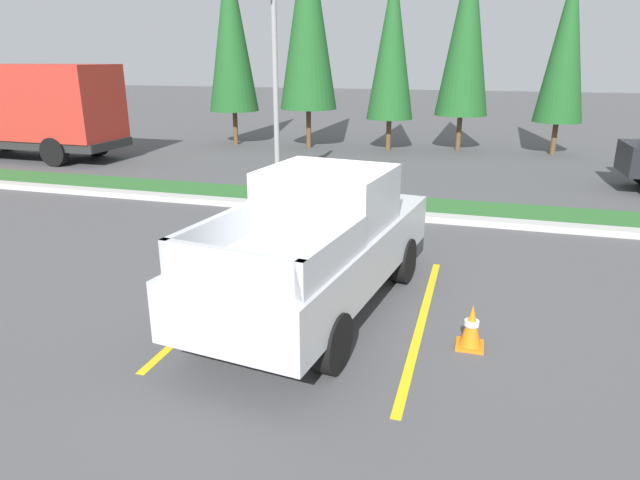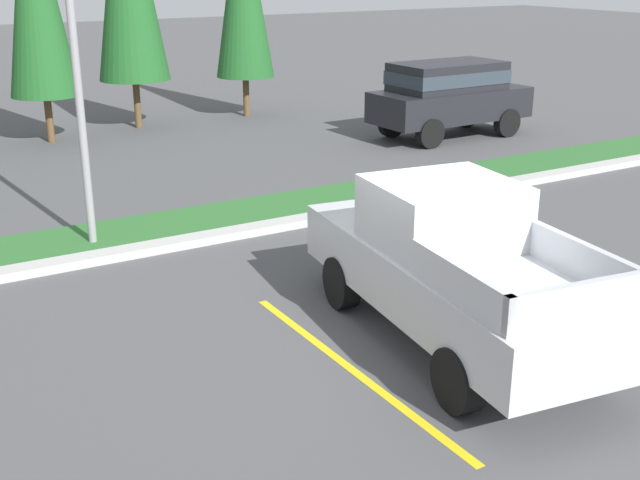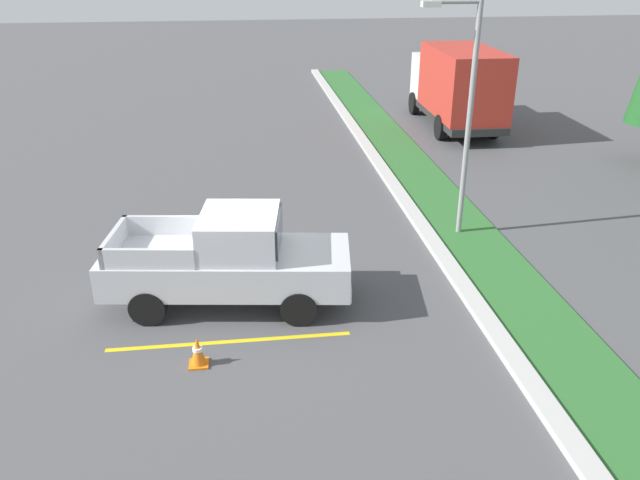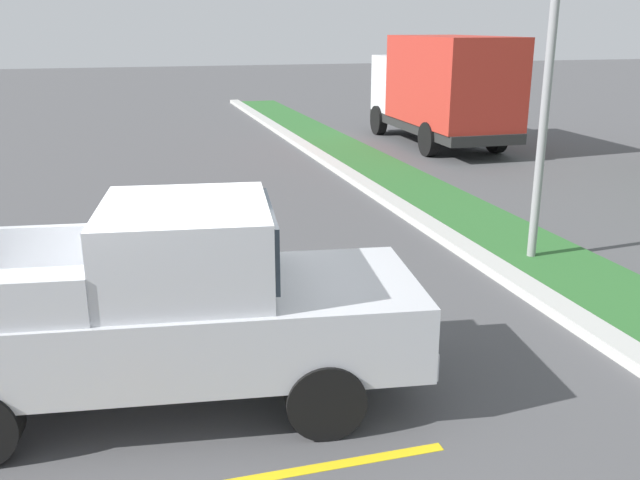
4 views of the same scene
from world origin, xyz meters
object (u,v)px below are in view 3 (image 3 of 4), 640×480
at_px(pickup_truck_main, 229,260).
at_px(traffic_cone, 198,352).
at_px(street_light, 464,103).
at_px(cargo_truck_distant, 458,85).

height_order(pickup_truck_main, traffic_cone, pickup_truck_main).
xyz_separation_m(pickup_truck_main, street_light, (-2.99, 5.96, 2.52)).
bearing_deg(traffic_cone, street_light, 128.41).
distance_m(street_light, traffic_cone, 9.02).
bearing_deg(street_light, pickup_truck_main, -63.39).
bearing_deg(street_light, cargo_truck_distant, 161.58).
xyz_separation_m(cargo_truck_distant, traffic_cone, (16.02, -10.18, -1.56)).
distance_m(pickup_truck_main, street_light, 7.13).
xyz_separation_m(pickup_truck_main, cargo_truck_distant, (-13.78, 9.55, 0.81)).
relative_size(pickup_truck_main, street_light, 0.90).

